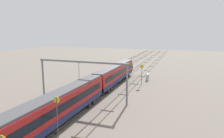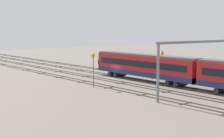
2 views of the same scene
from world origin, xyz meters
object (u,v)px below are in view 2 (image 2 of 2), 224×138
(speed_sign_far_trackside, at_px, (93,66))
(relay_cabinet, at_px, (145,70))
(overhead_gantry, at_px, (202,53))
(speed_sign_mid_trackside, at_px, (162,60))

(speed_sign_far_trackside, xyz_separation_m, relay_cabinet, (6.64, -18.15, -2.58))
(overhead_gantry, xyz_separation_m, relay_cabinet, (21.46, -9.31, -5.15))
(speed_sign_far_trackside, bearing_deg, overhead_gantry, -149.18)
(overhead_gantry, bearing_deg, relay_cabinet, -23.45)
(speed_sign_far_trackside, height_order, relay_cabinet, speed_sign_far_trackside)
(relay_cabinet, bearing_deg, speed_sign_far_trackside, 110.09)
(overhead_gantry, height_order, speed_sign_far_trackside, overhead_gantry)
(speed_sign_mid_trackside, xyz_separation_m, speed_sign_far_trackside, (-1.09, 17.56, 0.10))
(speed_sign_far_trackside, bearing_deg, speed_sign_mid_trackside, -86.45)
(speed_sign_far_trackside, relative_size, relay_cabinet, 3.15)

